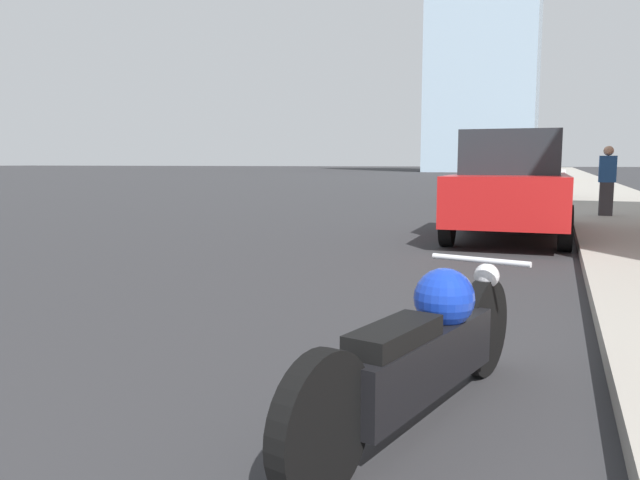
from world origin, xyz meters
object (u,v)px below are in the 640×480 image
at_px(motorcycle, 425,349).
at_px(parked_car_black, 526,175).
at_px(pedestrian, 607,180).
at_px(parked_car_red, 511,186).
at_px(parked_car_yellow, 546,170).
at_px(parked_car_white, 544,172).
at_px(parked_car_blue, 546,168).

bearing_deg(motorcycle, parked_car_black, 105.22).
bearing_deg(pedestrian, parked_car_black, 105.77).
relative_size(parked_car_red, pedestrian, 2.84).
xyz_separation_m(parked_car_yellow, pedestrian, (1.80, -30.91, 0.10)).
distance_m(parked_car_red, parked_car_white, 23.53).
xyz_separation_m(parked_car_white, parked_car_yellow, (-0.09, 11.40, -0.02)).
bearing_deg(parked_car_red, pedestrian, 64.61).
bearing_deg(parked_car_blue, parked_car_red, -87.13).
distance_m(motorcycle, parked_car_blue, 54.46).
relative_size(parked_car_black, pedestrian, 2.90).
height_order(parked_car_blue, pedestrian, pedestrian).
height_order(motorcycle, parked_car_blue, parked_car_blue).
height_order(parked_car_black, parked_car_blue, parked_car_black).
bearing_deg(parked_car_yellow, parked_car_blue, 90.37).
xyz_separation_m(parked_car_blue, pedestrian, (2.01, -42.12, 0.11)).
bearing_deg(parked_car_yellow, parked_car_white, -90.25).
relative_size(parked_car_red, parked_car_black, 0.98).
bearing_deg(parked_car_yellow, pedestrian, -87.37).
distance_m(parked_car_yellow, pedestrian, 30.97).
xyz_separation_m(parked_car_red, pedestrian, (1.82, 4.02, 0.01)).
bearing_deg(parked_car_white, parked_car_red, -95.87).
xyz_separation_m(motorcycle, parked_car_red, (-0.16, 8.32, 0.55)).
bearing_deg(parked_car_red, parked_car_yellow, 88.92).
height_order(parked_car_red, parked_car_black, parked_car_red).
height_order(parked_car_red, pedestrian, parked_car_red).
height_order(parked_car_yellow, parked_car_blue, parked_car_yellow).
bearing_deg(parked_car_white, parked_car_black, -97.27).
bearing_deg(pedestrian, parked_car_white, 95.01).
bearing_deg(motorcycle, parked_car_red, 105.11).
bearing_deg(parked_car_blue, motorcycle, -87.00).
height_order(motorcycle, parked_car_white, parked_car_white).
xyz_separation_m(parked_car_red, parked_car_white, (0.11, 23.53, -0.08)).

